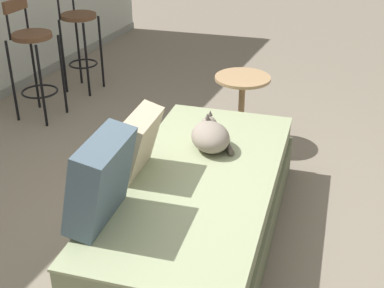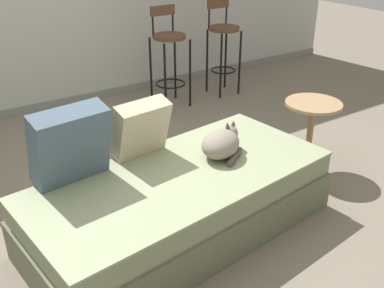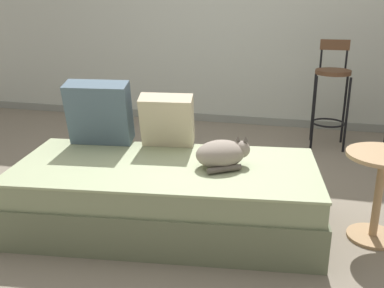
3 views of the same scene
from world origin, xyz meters
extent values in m
plane|color=slate|center=(0.00, 0.00, 0.00)|extent=(16.00, 16.00, 0.00)
cube|color=#636B50|center=(0.00, -0.40, 0.14)|extent=(2.05, 1.13, 0.27)
cube|color=gray|center=(0.00, -0.40, 0.35)|extent=(2.01, 1.09, 0.16)
cube|color=#98A47B|center=(0.00, -0.40, 0.43)|extent=(2.02, 1.10, 0.02)
cube|color=#4C6070|center=(-0.58, -0.11, 0.67)|extent=(0.47, 0.30, 0.47)
cube|color=beige|center=(-0.09, -0.05, 0.63)|extent=(0.39, 0.27, 0.39)
ellipsoid|color=gray|center=(0.35, -0.34, 0.52)|extent=(0.40, 0.38, 0.17)
sphere|color=gray|center=(0.47, -0.29, 0.54)|extent=(0.11, 0.11, 0.11)
cone|color=#544C44|center=(0.44, -0.29, 0.61)|extent=(0.03, 0.03, 0.04)
cone|color=#544C44|center=(0.49, -0.29, 0.61)|extent=(0.03, 0.03, 0.04)
cylinder|color=#544C44|center=(0.39, -0.45, 0.46)|extent=(0.20, 0.15, 0.04)
cylinder|color=black|center=(0.95, 1.42, 0.37)|extent=(0.02, 0.02, 0.73)
cylinder|color=black|center=(1.26, 1.42, 0.37)|extent=(0.02, 0.02, 0.73)
cylinder|color=black|center=(0.95, 1.73, 0.37)|extent=(0.02, 0.02, 0.73)
cylinder|color=black|center=(1.26, 1.73, 0.37)|extent=(0.02, 0.02, 0.73)
torus|color=black|center=(1.10, 1.57, 0.24)|extent=(0.33, 0.33, 0.02)
cylinder|color=brown|center=(1.10, 1.57, 0.75)|extent=(0.34, 0.34, 0.04)
cylinder|color=black|center=(0.98, 1.70, 0.87)|extent=(0.02, 0.02, 0.27)
cylinder|color=black|center=(1.22, 1.70, 0.87)|extent=(0.02, 0.02, 0.27)
cube|color=brown|center=(1.10, 1.70, 1.00)|extent=(0.28, 0.03, 0.10)
cylinder|color=black|center=(1.68, 1.44, 0.37)|extent=(0.02, 0.02, 0.73)
cylinder|color=black|center=(1.95, 1.44, 0.37)|extent=(0.02, 0.02, 0.73)
cylinder|color=black|center=(1.68, 1.71, 0.37)|extent=(0.02, 0.02, 0.73)
cylinder|color=black|center=(1.95, 1.71, 0.37)|extent=(0.02, 0.02, 0.73)
torus|color=black|center=(1.81, 1.57, 0.27)|extent=(0.29, 0.29, 0.02)
cylinder|color=brown|center=(1.81, 1.57, 0.75)|extent=(0.34, 0.34, 0.04)
cylinder|color=black|center=(1.69, 1.70, 0.87)|extent=(0.02, 0.02, 0.27)
cylinder|color=black|center=(1.93, 1.70, 0.87)|extent=(0.02, 0.02, 0.27)
cylinder|color=tan|center=(1.32, -0.24, 0.27)|extent=(0.05, 0.05, 0.55)
cylinder|color=tan|center=(1.32, -0.24, 0.01)|extent=(0.32, 0.32, 0.02)
cylinder|color=tan|center=(1.32, -0.24, 0.56)|extent=(0.44, 0.44, 0.02)
camera|label=1|loc=(-2.48, -1.40, 2.06)|focal=50.00mm
camera|label=2|loc=(-1.26, -2.45, 1.84)|focal=42.00mm
camera|label=3|loc=(0.80, -2.97, 1.48)|focal=42.00mm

